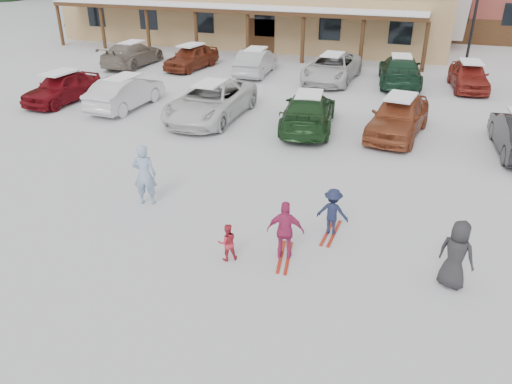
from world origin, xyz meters
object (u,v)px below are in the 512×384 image
(adult_skier, at_px, (144,175))
(parked_car_2, at_px, (211,101))
(child_magenta, at_px, (285,231))
(parked_car_4, at_px, (398,116))
(lamp_post, at_px, (477,1))
(parked_car_11, at_px, (400,71))
(bystander_dark, at_px, (456,255))
(parked_car_7, at_px, (133,54))
(parked_car_10, at_px, (332,68))
(parked_car_1, at_px, (125,92))
(parked_car_0, at_px, (62,87))
(parked_car_8, at_px, (191,57))
(child_navy, at_px, (333,212))
(parked_car_9, at_px, (256,62))
(parked_car_12, at_px, (469,76))
(parked_car_3, at_px, (308,111))
(toddler_red, at_px, (227,242))

(adult_skier, xyz_separation_m, parked_car_2, (-1.41, 7.77, -0.15))
(child_magenta, height_order, parked_car_4, parked_car_4)
(lamp_post, xyz_separation_m, parked_car_4, (-2.86, -13.82, -2.95))
(parked_car_11, bearing_deg, bystander_dark, 91.05)
(parked_car_7, bearing_deg, bystander_dark, 138.63)
(parked_car_2, xyz_separation_m, parked_car_10, (3.56, 7.98, -0.04))
(parked_car_4, bearing_deg, child_magenta, -92.79)
(bystander_dark, xyz_separation_m, parked_car_1, (-13.97, 9.06, -0.09))
(lamp_post, bearing_deg, parked_car_0, -141.54)
(adult_skier, height_order, bystander_dark, adult_skier)
(lamp_post, relative_size, parked_car_8, 1.62)
(adult_skier, height_order, parked_car_4, adult_skier)
(child_navy, bearing_deg, parked_car_9, -62.38)
(bystander_dark, bearing_deg, parked_car_12, -68.03)
(parked_car_8, distance_m, parked_car_9, 4.08)
(parked_car_1, xyz_separation_m, parked_car_3, (8.48, -0.01, -0.01))
(adult_skier, height_order, parked_car_10, adult_skier)
(parked_car_0, bearing_deg, parked_car_2, 4.91)
(parked_car_2, relative_size, parked_car_8, 1.34)
(parked_car_4, xyz_separation_m, parked_car_8, (-12.58, 7.71, -0.08))
(parked_car_3, distance_m, parked_car_7, 14.92)
(adult_skier, bearing_deg, bystander_dark, 154.92)
(parked_car_8, relative_size, parked_car_10, 0.78)
(parked_car_12, bearing_deg, parked_car_11, 176.18)
(parked_car_1, distance_m, parked_car_4, 11.95)
(toddler_red, relative_size, parked_car_12, 0.23)
(child_magenta, bearing_deg, parked_car_9, -78.21)
(parked_car_4, distance_m, parked_car_11, 8.00)
(child_navy, relative_size, parked_car_12, 0.31)
(parked_car_9, bearing_deg, parked_car_12, 179.18)
(child_navy, bearing_deg, parked_car_11, -89.19)
(toddler_red, height_order, parked_car_9, parked_car_9)
(child_navy, height_order, parked_car_4, parked_car_4)
(bystander_dark, distance_m, parked_car_10, 18.02)
(parked_car_9, bearing_deg, parked_car_2, 92.00)
(child_navy, distance_m, parked_car_8, 19.68)
(bystander_dark, height_order, parked_car_4, bystander_dark)
(parked_car_4, bearing_deg, parked_car_2, -169.09)
(adult_skier, xyz_separation_m, parked_car_1, (-5.66, 7.88, -0.19))
(parked_car_4, bearing_deg, parked_car_8, 155.92)
(child_navy, relative_size, parked_car_8, 0.31)
(parked_car_1, bearing_deg, parked_car_4, -176.05)
(child_navy, distance_m, child_magenta, 1.69)
(adult_skier, relative_size, parked_car_2, 0.33)
(parked_car_3, bearing_deg, bystander_dark, 113.05)
(toddler_red, height_order, parked_car_10, parked_car_10)
(parked_car_0, bearing_deg, parked_car_10, 40.19)
(toddler_red, height_order, bystander_dark, bystander_dark)
(adult_skier, height_order, parked_car_11, adult_skier)
(parked_car_4, bearing_deg, bystander_dark, -70.46)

